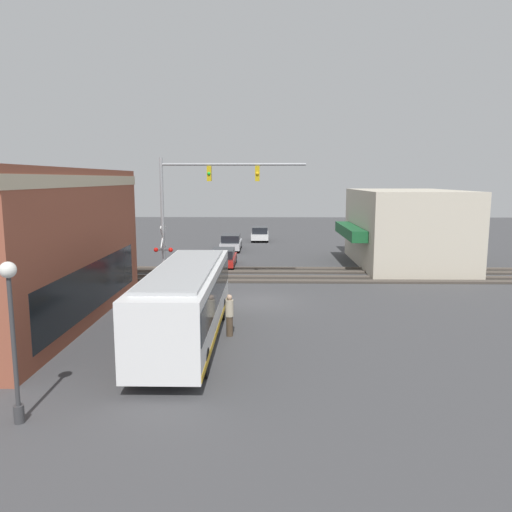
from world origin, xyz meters
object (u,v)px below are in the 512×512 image
(parked_car_white, at_px, (260,234))
(pedestrian_near_bus, at_px, (229,315))
(parked_car_silver, at_px, (231,243))
(crossing_signal, at_px, (163,250))
(city_bus, at_px, (186,300))
(streetlamp, at_px, (12,328))
(parked_car_red, at_px, (223,258))
(pedestrian_at_crossing, at_px, (177,272))

(parked_car_white, distance_m, pedestrian_near_bus, 32.93)
(parked_car_silver, distance_m, pedestrian_near_bus, 25.64)
(parked_car_silver, bearing_deg, crossing_signal, 169.15)
(city_bus, height_order, streetlamp, streetlamp)
(city_bus, bearing_deg, streetlamp, 153.14)
(parked_car_silver, distance_m, parked_car_white, 7.78)
(city_bus, bearing_deg, parked_car_red, -0.00)
(city_bus, height_order, parked_car_silver, city_bus)
(parked_car_white, xyz_separation_m, pedestrian_near_bus, (-32.91, 0.91, 0.22))
(city_bus, relative_size, pedestrian_near_bus, 6.08)
(pedestrian_near_bus, bearing_deg, crossing_signal, 25.98)
(streetlamp, distance_m, pedestrian_near_bus, 9.46)
(parked_car_red, bearing_deg, pedestrian_at_crossing, 160.48)
(city_bus, height_order, parked_car_red, city_bus)
(city_bus, distance_m, parked_car_red, 17.73)
(parked_car_white, height_order, pedestrian_near_bus, pedestrian_near_bus)
(parked_car_silver, distance_m, pedestrian_at_crossing, 15.51)
(crossing_signal, xyz_separation_m, pedestrian_near_bus, (-9.70, -4.73, -1.37))
(crossing_signal, distance_m, parked_car_red, 8.01)
(crossing_signal, xyz_separation_m, parked_car_red, (7.22, -3.04, -1.66))
(city_bus, distance_m, pedestrian_at_crossing, 11.31)
(streetlamp, bearing_deg, pedestrian_near_bus, -34.01)
(streetlamp, distance_m, parked_car_white, 41.13)
(parked_car_red, height_order, pedestrian_at_crossing, pedestrian_at_crossing)
(pedestrian_at_crossing, distance_m, pedestrian_near_bus, 11.03)
(parked_car_silver, height_order, pedestrian_near_bus, pedestrian_near_bus)
(streetlamp, bearing_deg, parked_car_silver, -6.02)
(parked_car_silver, relative_size, pedestrian_at_crossing, 2.96)
(crossing_signal, xyz_separation_m, pedestrian_at_crossing, (0.55, -0.68, -1.47))
(parked_car_silver, height_order, pedestrian_at_crossing, pedestrian_at_crossing)
(city_bus, xyz_separation_m, parked_car_red, (17.70, -0.00, -1.09))
(streetlamp, distance_m, parked_car_red, 24.97)
(crossing_signal, height_order, streetlamp, streetlamp)
(crossing_signal, height_order, parked_car_silver, crossing_signal)
(parked_car_white, xyz_separation_m, pedestrian_at_crossing, (-22.66, 4.97, 0.12))
(parked_car_white, bearing_deg, pedestrian_near_bus, 178.41)
(streetlamp, relative_size, parked_car_silver, 0.93)
(parked_car_silver, xyz_separation_m, pedestrian_at_crossing, (-15.33, 2.37, 0.13))
(pedestrian_at_crossing, xyz_separation_m, pedestrian_near_bus, (-10.25, -4.05, 0.10))
(parked_car_red, distance_m, parked_car_white, 16.20)
(pedestrian_near_bus, bearing_deg, city_bus, 114.57)
(streetlamp, xyz_separation_m, pedestrian_at_crossing, (17.96, -1.15, -1.85))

